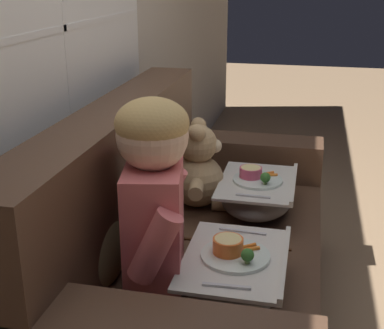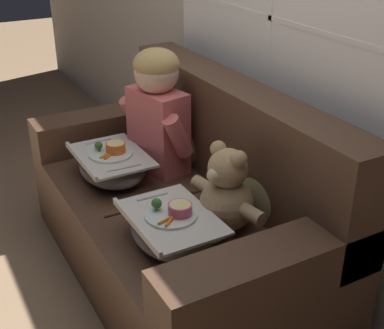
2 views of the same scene
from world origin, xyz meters
TOP-DOWN VIEW (x-y plane):
  - wall_back_with_window at (0.00, 0.57)m, footprint 8.00×0.08m
  - couch at (0.00, 0.07)m, footprint 1.80×0.93m
  - throw_pillow_behind_child at (-0.34, 0.28)m, footprint 0.34×0.17m
  - throw_pillow_behind_teddy at (0.34, 0.28)m, footprint 0.32×0.16m
  - child_figure at (-0.34, 0.09)m, footprint 0.49×0.27m
  - teddy_bear at (0.34, 0.09)m, footprint 0.43×0.31m
  - lap_tray_child at (-0.34, -0.18)m, footprint 0.46×0.33m
  - lap_tray_teddy at (0.34, -0.18)m, footprint 0.46×0.33m

SIDE VIEW (x-z plane):
  - couch at x=0.00m, z-range -0.14..0.84m
  - lap_tray_teddy at x=0.34m, z-range 0.42..0.63m
  - lap_tray_child at x=-0.34m, z-range 0.43..0.63m
  - throw_pillow_behind_child at x=-0.34m, z-range 0.44..0.79m
  - throw_pillow_behind_teddy at x=0.34m, z-range 0.45..0.78m
  - teddy_bear at x=0.34m, z-range 0.42..0.82m
  - child_figure at x=-0.34m, z-range 0.48..1.14m
  - wall_back_with_window at x=0.00m, z-range 0.00..2.60m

